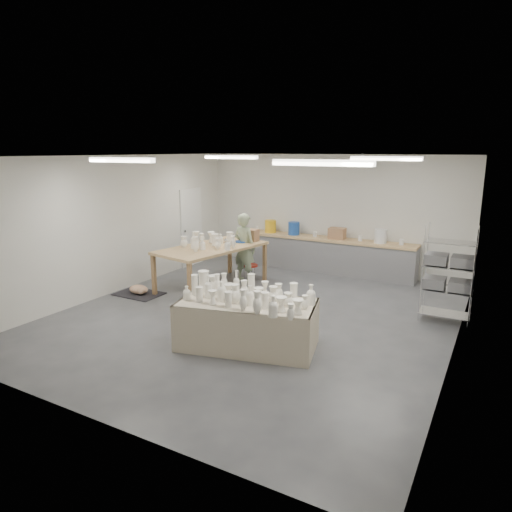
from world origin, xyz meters
The scene contains 9 objects.
room centered at (-0.11, 0.08, 2.06)m, with size 8.00×8.02×3.00m.
back_counter centered at (-0.01, 3.68, 0.49)m, with size 4.60×0.60×1.24m.
wire_shelf centered at (3.20, 1.40, 0.92)m, with size 0.88×0.48×1.80m.
drying_table centered at (0.56, -1.35, 0.43)m, with size 2.35×1.53×1.14m.
work_table centered at (-1.76, 1.18, 0.96)m, with size 1.73×2.76×1.34m.
rug centered at (-2.90, -0.13, 0.01)m, with size 1.00×0.70×0.02m, color black.
cat centered at (-2.88, -0.14, 0.12)m, with size 0.55×0.47×0.20m.
potter centered at (-1.38, 1.90, 0.83)m, with size 0.60×0.40×1.66m, color #97A882.
red_stool centered at (-1.38, 2.17, 0.32)m, with size 0.46×0.46×0.35m.
Camera 1 is at (4.00, -7.28, 3.11)m, focal length 32.00 mm.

